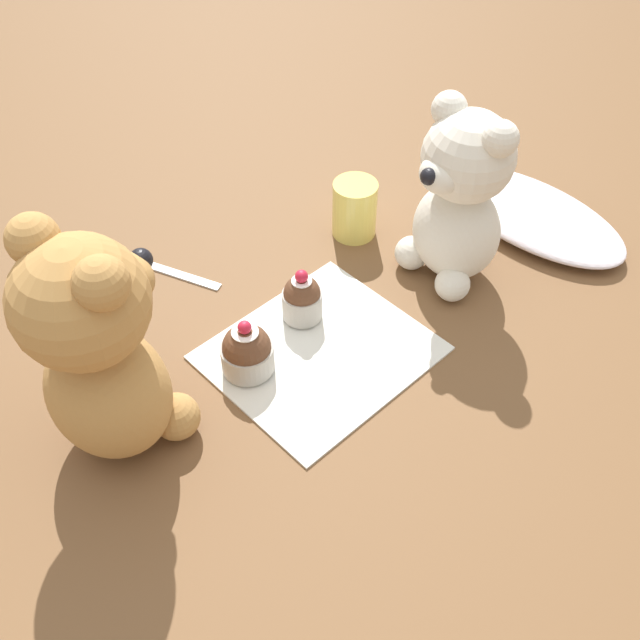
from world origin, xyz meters
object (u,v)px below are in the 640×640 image
(teddy_bear_cream, at_px, (460,198))
(teaspoon, at_px, (179,274))
(cupcake_near_tan_bear, at_px, (247,351))
(juice_glass, at_px, (355,209))
(teddy_bear_tan, at_px, (100,350))
(cupcake_near_cream_bear, at_px, (302,298))

(teddy_bear_cream, distance_m, teaspoon, 0.36)
(cupcake_near_tan_bear, xyz_separation_m, juice_glass, (-0.09, 0.26, 0.01))
(teddy_bear_tan, height_order, cupcake_near_cream_bear, teddy_bear_tan)
(teddy_bear_cream, xyz_separation_m, cupcake_near_tan_bear, (-0.05, -0.29, -0.08))
(teddy_bear_tan, bearing_deg, teaspoon, -57.45)
(teddy_bear_tan, bearing_deg, juice_glass, -89.05)
(teddy_bear_cream, relative_size, cupcake_near_cream_bear, 3.31)
(cupcake_near_tan_bear, distance_m, juice_glass, 0.27)
(cupcake_near_tan_bear, bearing_deg, teddy_bear_tan, -98.91)
(teddy_bear_tan, distance_m, cupcake_near_cream_bear, 0.27)
(teddy_bear_cream, bearing_deg, teaspoon, -126.35)
(cupcake_near_cream_bear, bearing_deg, cupcake_near_tan_bear, -79.79)
(teddy_bear_cream, distance_m, juice_glass, 0.16)
(teddy_bear_cream, distance_m, cupcake_near_tan_bear, 0.31)
(teddy_bear_tan, bearing_deg, cupcake_near_tan_bear, -107.09)
(juice_glass, height_order, teaspoon, juice_glass)
(cupcake_near_tan_bear, height_order, juice_glass, same)
(teddy_bear_cream, xyz_separation_m, juice_glass, (-0.14, -0.03, -0.08))
(teddy_bear_cream, distance_m, cupcake_near_cream_bear, 0.22)
(teddy_bear_tan, bearing_deg, cupcake_near_cream_bear, -99.44)
(teddy_bear_tan, xyz_separation_m, juice_glass, (-0.07, 0.41, -0.09))
(teddy_bear_tan, relative_size, teaspoon, 2.26)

